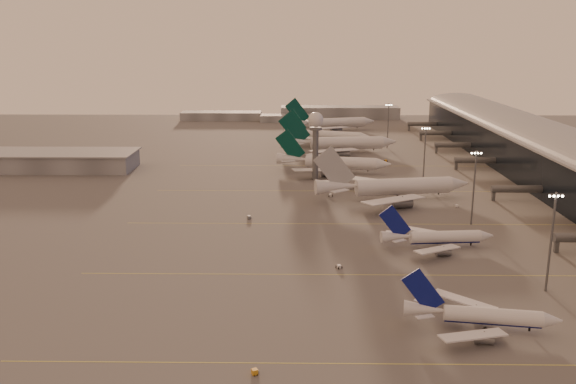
{
  "coord_description": "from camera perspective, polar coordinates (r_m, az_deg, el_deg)",
  "views": [
    {
      "loc": [
        -3.31,
        -139.59,
        60.33
      ],
      "look_at": [
        -6.11,
        64.23,
        8.57
      ],
      "focal_mm": 38.0,
      "sensor_mm": 36.0,
      "label": 1
    }
  ],
  "objects": [
    {
      "name": "mast_a",
      "position": [
        159.42,
        23.42,
        -3.96
      ],
      "size": [
        3.6,
        0.56,
        25.0
      ],
      "color": "#515357",
      "rests_on": "ground"
    },
    {
      "name": "gsv_tug_far",
      "position": [
        238.38,
        4.01,
        -0.32
      ],
      "size": [
        2.54,
        3.66,
        0.97
      ],
      "color": "silver",
      "rests_on": "ground"
    },
    {
      "name": "taxiway_markings",
      "position": [
        207.38,
        10.01,
        -2.89
      ],
      "size": [
        180.0,
        185.25,
        0.02
      ],
      "color": "gold",
      "rests_on": "ground"
    },
    {
      "name": "distant_horizon",
      "position": [
        468.19,
        1.52,
        7.32
      ],
      "size": [
        165.0,
        37.5,
        9.0
      ],
      "color": "slate",
      "rests_on": "ground"
    },
    {
      "name": "gsv_tug_mid",
      "position": [
        165.72,
        4.79,
        -6.98
      ],
      "size": [
        3.19,
        3.63,
        0.89
      ],
      "color": "silver",
      "rests_on": "ground"
    },
    {
      "name": "radar_tower",
      "position": [
        262.7,
        2.6,
        5.61
      ],
      "size": [
        6.4,
        6.4,
        31.1
      ],
      "color": "#515357",
      "rests_on": "ground"
    },
    {
      "name": "gsv_truck_b",
      "position": [
        196.87,
        16.3,
        -3.8
      ],
      "size": [
        6.32,
        2.61,
        2.5
      ],
      "color": "silver",
      "rests_on": "ground"
    },
    {
      "name": "ground",
      "position": [
        152.11,
        2.0,
        -9.13
      ],
      "size": [
        700.0,
        700.0,
        0.0
      ],
      "primitive_type": "plane",
      "color": "#514F4F",
      "rests_on": "ground"
    },
    {
      "name": "widebody_white",
      "position": [
        236.35,
        9.86,
        0.18
      ],
      "size": [
        61.12,
        48.57,
        21.65
      ],
      "color": "silver",
      "rests_on": "ground"
    },
    {
      "name": "greentail_b",
      "position": [
        328.72,
        4.82,
        4.35
      ],
      "size": [
        63.92,
        51.36,
        23.25
      ],
      "color": "silver",
      "rests_on": "ground"
    },
    {
      "name": "gsv_truck_a",
      "position": [
        116.93,
        -2.92,
        -16.17
      ],
      "size": [
        5.98,
        4.3,
        2.28
      ],
      "color": "orange",
      "rests_on": "ground"
    },
    {
      "name": "narrowbody_mid",
      "position": [
        185.11,
        13.78,
        -4.3
      ],
      "size": [
        34.66,
        27.57,
        13.54
      ],
      "color": "silver",
      "rests_on": "ground"
    },
    {
      "name": "gsv_catering_b",
      "position": [
        231.3,
        15.56,
        -0.93
      ],
      "size": [
        4.88,
        3.14,
        3.7
      ],
      "color": "silver",
      "rests_on": "ground"
    },
    {
      "name": "mast_b",
      "position": [
        208.42,
        17.01,
        0.7
      ],
      "size": [
        3.6,
        0.56,
        25.0
      ],
      "color": "#515357",
      "rests_on": "ground"
    },
    {
      "name": "terminal",
      "position": [
        277.83,
        24.39,
        2.64
      ],
      "size": [
        57.0,
        362.0,
        23.04
      ],
      "color": "black",
      "rests_on": "ground"
    },
    {
      "name": "gsv_tug_hangar",
      "position": [
        308.87,
        9.13,
        2.9
      ],
      "size": [
        3.54,
        2.13,
        1.01
      ],
      "color": "orange",
      "rests_on": "ground"
    },
    {
      "name": "greentail_d",
      "position": [
        408.29,
        4.08,
        6.28
      ],
      "size": [
        60.67,
        48.35,
        22.56
      ],
      "color": "silver",
      "rests_on": "ground"
    },
    {
      "name": "greentail_c",
      "position": [
        359.99,
        3.73,
        5.12
      ],
      "size": [
        51.42,
        40.84,
        19.41
      ],
      "color": "silver",
      "rests_on": "ground"
    },
    {
      "name": "mast_d",
      "position": [
        346.59,
        9.35,
        6.33
      ],
      "size": [
        3.6,
        0.56,
        25.0
      ],
      "color": "#515357",
      "rests_on": "ground"
    },
    {
      "name": "gsv_truck_c",
      "position": [
        209.11,
        -3.56,
        -2.21
      ],
      "size": [
        5.94,
        4.92,
        2.33
      ],
      "color": "slate",
      "rests_on": "ground"
    },
    {
      "name": "greentail_a",
      "position": [
        281.36,
        4.27,
        2.54
      ],
      "size": [
        53.16,
        42.53,
        19.51
      ],
      "color": "silver",
      "rests_on": "ground"
    },
    {
      "name": "mast_c",
      "position": [
        259.44,
        12.66,
        3.55
      ],
      "size": [
        3.6,
        0.56,
        25.0
      ],
      "color": "#515357",
      "rests_on": "ground"
    },
    {
      "name": "narrowbody_near",
      "position": [
        138.08,
        17.62,
        -11.17
      ],
      "size": [
        33.15,
        26.27,
        13.01
      ],
      "color": "silver",
      "rests_on": "ground"
    },
    {
      "name": "hangar",
      "position": [
        308.1,
        -21.51,
        2.77
      ],
      "size": [
        82.0,
        27.0,
        8.5
      ],
      "color": "slate",
      "rests_on": "ground"
    }
  ]
}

